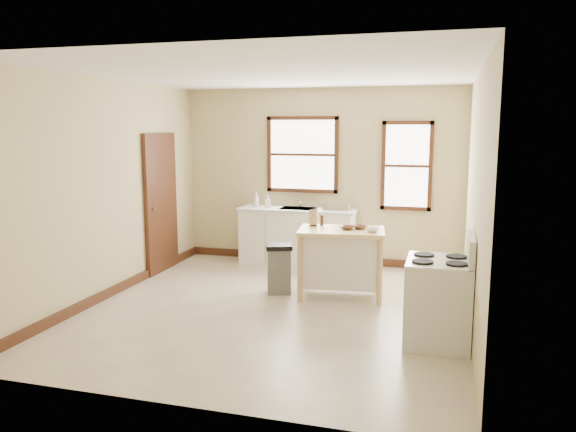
% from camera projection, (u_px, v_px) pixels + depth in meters
% --- Properties ---
extents(floor, '(5.00, 5.00, 0.00)m').
position_uv_depth(floor, '(275.00, 309.00, 6.84)').
color(floor, '#BAA793').
rests_on(floor, ground).
extents(ceiling, '(5.00, 5.00, 0.00)m').
position_uv_depth(ceiling, '(274.00, 73.00, 6.40)').
color(ceiling, white).
rests_on(ceiling, ground).
extents(wall_back, '(4.50, 0.04, 2.80)m').
position_uv_depth(wall_back, '(321.00, 177.00, 8.99)').
color(wall_back, tan).
rests_on(wall_back, ground).
extents(wall_left, '(0.04, 5.00, 2.80)m').
position_uv_depth(wall_left, '(108.00, 189.00, 7.23)').
color(wall_left, tan).
rests_on(wall_left, ground).
extents(wall_right, '(0.04, 5.00, 2.80)m').
position_uv_depth(wall_right, '(475.00, 202.00, 6.01)').
color(wall_right, tan).
rests_on(wall_right, ground).
extents(window_main, '(1.17, 0.06, 1.22)m').
position_uv_depth(window_main, '(302.00, 155.00, 9.00)').
color(window_main, '#391E0F').
rests_on(window_main, wall_back).
extents(window_side, '(0.77, 0.06, 1.37)m').
position_uv_depth(window_side, '(407.00, 166.00, 8.58)').
color(window_side, '#391E0F').
rests_on(window_side, wall_back).
extents(door_left, '(0.06, 0.90, 2.10)m').
position_uv_depth(door_left, '(161.00, 203.00, 8.51)').
color(door_left, '#391E0F').
rests_on(door_left, ground).
extents(baseboard_back, '(4.50, 0.04, 0.12)m').
position_uv_depth(baseboard_back, '(320.00, 259.00, 9.18)').
color(baseboard_back, '#391E0F').
rests_on(baseboard_back, ground).
extents(baseboard_left, '(0.04, 5.00, 0.12)m').
position_uv_depth(baseboard_left, '(115.00, 290.00, 7.43)').
color(baseboard_left, '#391E0F').
rests_on(baseboard_left, ground).
extents(sink_counter, '(1.86, 0.62, 0.92)m').
position_uv_depth(sink_counter, '(298.00, 237.00, 8.94)').
color(sink_counter, white).
rests_on(sink_counter, ground).
extents(faucet, '(0.03, 0.03, 0.22)m').
position_uv_depth(faucet, '(301.00, 200.00, 9.02)').
color(faucet, silver).
rests_on(faucet, sink_counter).
extents(soap_bottle_a, '(0.10, 0.10, 0.23)m').
position_uv_depth(soap_bottle_a, '(256.00, 200.00, 8.99)').
color(soap_bottle_a, '#B2B2B2').
rests_on(soap_bottle_a, sink_counter).
extents(soap_bottle_b, '(0.11, 0.11, 0.19)m').
position_uv_depth(soap_bottle_b, '(268.00, 202.00, 8.94)').
color(soap_bottle_b, '#B2B2B2').
rests_on(soap_bottle_b, sink_counter).
extents(dish_rack, '(0.49, 0.41, 0.11)m').
position_uv_depth(dish_rack, '(338.00, 207.00, 8.65)').
color(dish_rack, silver).
rests_on(dish_rack, sink_counter).
extents(kitchen_island, '(1.17, 0.82, 0.89)m').
position_uv_depth(kitchen_island, '(341.00, 263.00, 7.28)').
color(kitchen_island, '#E6CB87').
rests_on(kitchen_island, ground).
extents(knife_block, '(0.11, 0.11, 0.20)m').
position_uv_depth(knife_block, '(313.00, 218.00, 7.46)').
color(knife_block, tan).
rests_on(knife_block, kitchen_island).
extents(pepper_grinder, '(0.05, 0.05, 0.15)m').
position_uv_depth(pepper_grinder, '(322.00, 220.00, 7.46)').
color(pepper_grinder, '#482313').
rests_on(pepper_grinder, kitchen_island).
extents(bowl_a, '(0.22, 0.22, 0.05)m').
position_uv_depth(bowl_a, '(347.00, 228.00, 7.20)').
color(bowl_a, brown).
rests_on(bowl_a, kitchen_island).
extents(bowl_b, '(0.25, 0.25, 0.04)m').
position_uv_depth(bowl_b, '(360.00, 227.00, 7.24)').
color(bowl_b, brown).
rests_on(bowl_b, kitchen_island).
extents(bowl_c, '(0.20, 0.20, 0.05)m').
position_uv_depth(bowl_c, '(372.00, 230.00, 7.02)').
color(bowl_c, white).
rests_on(bowl_c, kitchen_island).
extents(trash_bin, '(0.42, 0.39, 0.66)m').
position_uv_depth(trash_bin, '(279.00, 269.00, 7.44)').
color(trash_bin, slate).
rests_on(trash_bin, ground).
extents(gas_stove, '(0.71, 0.71, 1.14)m').
position_uv_depth(gas_stove, '(439.00, 289.00, 5.68)').
color(gas_stove, silver).
rests_on(gas_stove, ground).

